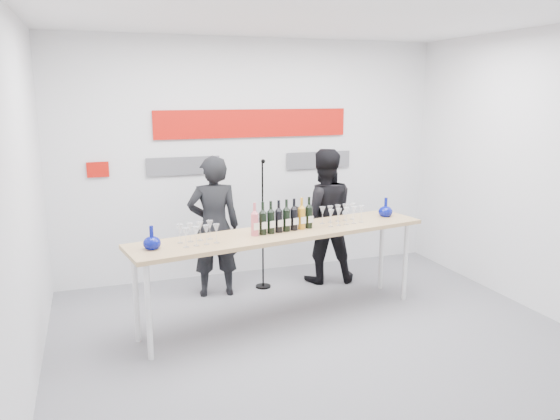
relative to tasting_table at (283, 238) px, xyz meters
The scene contains 12 objects.
ground 0.97m from the tasting_table, 66.27° to the right, with size 5.00×5.00×0.00m, color slate.
back_wall 1.75m from the tasting_table, 84.20° to the left, with size 5.00×0.04×3.00m, color silver.
signage 1.85m from the tasting_table, 86.08° to the left, with size 3.38×0.02×0.79m.
tasting_table is the anchor object (origin of this frame).
wine_bottles 0.24m from the tasting_table, 127.14° to the right, with size 0.71×0.20×0.33m.
decanter_left 1.36m from the tasting_table, behind, with size 0.16×0.16×0.21m, color #060E77, non-canonical shape.
decanter_right 1.36m from the tasting_table, 10.93° to the left, with size 0.16×0.16×0.21m, color #060E77, non-canonical shape.
glasses_left 0.93m from the tasting_table, 169.91° to the right, with size 0.39×0.27×0.18m.
glasses_right 0.75m from the tasting_table, 10.09° to the left, with size 0.49×0.29×0.18m.
presenter_left 1.06m from the tasting_table, 119.46° to the left, with size 0.60×0.39×1.64m, color black.
presenter_right 1.30m from the tasting_table, 48.05° to the left, with size 0.81×0.63×1.67m, color black.
mic_stand 1.05m from the tasting_table, 85.09° to the left, with size 0.18×0.18×1.58m.
Camera 1 is at (-1.97, -4.70, 2.34)m, focal length 35.00 mm.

